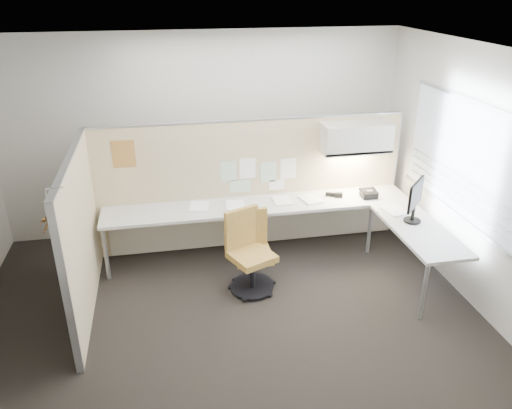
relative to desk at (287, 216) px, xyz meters
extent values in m
cube|color=black|center=(-0.93, -1.13, -0.61)|extent=(5.50, 4.50, 0.01)
cube|color=white|center=(-0.93, -1.13, 2.20)|extent=(5.50, 4.50, 0.01)
cube|color=beige|center=(-0.93, 1.12, 0.80)|extent=(5.50, 0.02, 2.80)
cube|color=beige|center=(-0.93, -3.38, 0.80)|extent=(5.50, 0.02, 2.80)
cube|color=beige|center=(1.82, -1.13, 0.80)|extent=(0.02, 4.50, 2.80)
cube|color=#909EA7|center=(1.79, -1.13, 0.95)|extent=(0.01, 2.80, 1.30)
cube|color=#C6B089|center=(-0.38, 0.47, 0.27)|extent=(4.10, 0.06, 1.75)
cube|color=#C6B089|center=(-2.43, -0.63, 0.27)|extent=(0.06, 2.20, 1.75)
cube|color=beige|center=(-0.33, 0.14, 0.11)|extent=(4.00, 0.60, 0.04)
cube|color=beige|center=(1.37, -0.89, 0.11)|extent=(0.60, 1.47, 0.04)
cube|color=beige|center=(-0.33, 0.41, -0.26)|extent=(3.90, 0.02, 0.64)
cylinder|color=#A5A8AA|center=(-2.28, -0.11, -0.26)|extent=(0.05, 0.05, 0.69)
cylinder|color=#A5A8AA|center=(1.12, -1.58, -0.26)|extent=(0.05, 0.05, 0.69)
cylinder|color=#A5A8AA|center=(1.12, -0.11, -0.26)|extent=(0.05, 0.05, 0.69)
cube|color=beige|center=(0.97, 0.26, 0.91)|extent=(0.90, 0.36, 0.38)
cube|color=#FFEABF|center=(0.97, 0.26, 0.70)|extent=(0.60, 0.06, 0.02)
cube|color=#8CBF8C|center=(-0.68, 0.44, 0.50)|extent=(0.21, 0.00, 0.28)
cube|color=white|center=(-0.43, 0.44, 0.52)|extent=(0.21, 0.00, 0.28)
cube|color=#8CBF8C|center=(-0.15, 0.44, 0.45)|extent=(0.21, 0.00, 0.28)
cube|color=white|center=(0.12, 0.44, 0.48)|extent=(0.21, 0.00, 0.28)
cube|color=#8CBF8C|center=(-0.53, 0.44, 0.28)|extent=(0.28, 0.00, 0.18)
cube|color=white|center=(-0.03, 0.44, 0.26)|extent=(0.21, 0.00, 0.14)
cube|color=#FFA020|center=(-1.98, 0.44, 0.82)|extent=(0.28, 0.00, 0.35)
cylinder|color=black|center=(-0.59, -0.69, -0.57)|extent=(0.51, 0.51, 0.03)
cylinder|color=black|center=(-0.59, -0.69, -0.38)|extent=(0.06, 0.06, 0.39)
cube|color=#DB9F51|center=(-0.59, -0.69, -0.15)|extent=(0.60, 0.60, 0.08)
cube|color=#DB9F51|center=(-0.67, -0.49, 0.14)|extent=(0.42, 0.23, 0.49)
cylinder|color=black|center=(-0.56, -0.62, -0.57)|extent=(0.49, 0.49, 0.03)
cylinder|color=black|center=(-0.56, -0.62, -0.39)|extent=(0.06, 0.06, 0.37)
cube|color=#DB9F51|center=(-0.56, -0.62, -0.17)|extent=(0.43, 0.43, 0.07)
cube|color=#DB9F51|center=(-0.56, -0.41, 0.10)|extent=(0.41, 0.06, 0.47)
cylinder|color=black|center=(1.37, -0.71, 0.14)|extent=(0.20, 0.20, 0.02)
cylinder|color=black|center=(1.37, -0.71, 0.23)|extent=(0.04, 0.04, 0.18)
cube|color=black|center=(1.37, -0.71, 0.49)|extent=(0.36, 0.38, 0.33)
cube|color=black|center=(1.37, -0.71, 0.49)|extent=(0.31, 0.33, 0.29)
cube|color=black|center=(1.14, 0.08, 0.18)|extent=(0.20, 0.20, 0.12)
cylinder|color=black|center=(1.05, 0.10, 0.21)|extent=(0.04, 0.17, 0.04)
cube|color=black|center=(0.66, 0.21, 0.15)|extent=(0.14, 0.09, 0.05)
cube|color=black|center=(0.75, 0.16, 0.16)|extent=(0.11, 0.08, 0.06)
cube|color=silver|center=(-2.43, -1.45, 1.17)|extent=(0.14, 0.02, 0.02)
cylinder|color=silver|center=(-2.50, -1.45, 1.09)|extent=(0.02, 0.02, 0.14)
cube|color=#AD7F4C|center=(-2.50, -1.45, 0.96)|extent=(0.02, 0.46, 0.12)
cube|color=#AD7F4C|center=(-2.53, -1.42, 0.92)|extent=(0.02, 0.46, 0.12)
cube|color=#A4A1AB|center=(-2.51, -1.50, 0.30)|extent=(0.01, 0.07, 1.15)
cube|color=white|center=(-1.11, 0.19, 0.14)|extent=(0.29, 0.34, 0.02)
cube|color=white|center=(-0.65, 0.11, 0.15)|extent=(0.27, 0.33, 0.04)
cube|color=white|center=(-0.02, 0.18, 0.14)|extent=(0.23, 0.30, 0.02)
cube|color=white|center=(0.36, 0.14, 0.14)|extent=(0.29, 0.34, 0.02)
cube|color=white|center=(1.29, -0.40, 0.14)|extent=(0.28, 0.34, 0.02)
camera|label=1|loc=(-1.50, -5.61, 2.80)|focal=35.00mm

